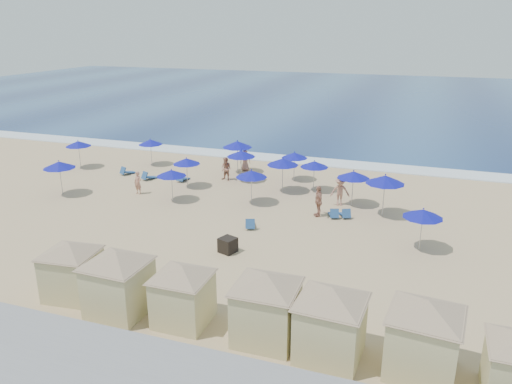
% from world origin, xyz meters
% --- Properties ---
extents(ground, '(160.00, 160.00, 0.00)m').
position_xyz_m(ground, '(0.00, 0.00, 0.00)').
color(ground, tan).
rests_on(ground, ground).
extents(ocean, '(160.00, 80.00, 0.06)m').
position_xyz_m(ocean, '(0.00, 55.00, 0.03)').
color(ocean, navy).
rests_on(ocean, ground).
extents(surf_line, '(160.00, 2.50, 0.08)m').
position_xyz_m(surf_line, '(0.00, 15.50, 0.04)').
color(surf_line, white).
rests_on(surf_line, ground).
extents(seawall, '(160.00, 6.10, 1.22)m').
position_xyz_m(seawall, '(0.00, -13.50, 0.65)').
color(seawall, gray).
rests_on(seawall, ground).
extents(trash_bin, '(0.97, 0.97, 0.76)m').
position_xyz_m(trash_bin, '(1.28, -2.97, 0.38)').
color(trash_bin, black).
rests_on(trash_bin, ground).
extents(cabana_0, '(4.29, 4.29, 2.71)m').
position_xyz_m(cabana_0, '(-3.21, -9.07, 1.55)').
color(cabana_0, beige).
rests_on(cabana_0, ground).
extents(cabana_1, '(4.67, 4.67, 2.93)m').
position_xyz_m(cabana_1, '(-0.64, -9.50, 1.68)').
color(cabana_1, beige).
rests_on(cabana_1, ground).
extents(cabana_2, '(4.24, 4.24, 2.66)m').
position_xyz_m(cabana_2, '(2.05, -9.29, 1.52)').
color(cabana_2, beige).
rests_on(cabana_2, ground).
extents(cabana_3, '(4.66, 4.66, 2.92)m').
position_xyz_m(cabana_3, '(5.38, -9.28, 1.67)').
color(cabana_3, beige).
rests_on(cabana_3, ground).
extents(cabana_4, '(4.62, 4.62, 2.91)m').
position_xyz_m(cabana_4, '(7.75, -9.50, 1.66)').
color(cabana_4, beige).
rests_on(cabana_4, ground).
extents(cabana_5, '(4.69, 4.69, 2.96)m').
position_xyz_m(cabana_5, '(10.76, -9.35, 1.69)').
color(cabana_5, beige).
rests_on(cabana_5, ground).
extents(umbrella_0, '(2.00, 2.00, 2.27)m').
position_xyz_m(umbrella_0, '(-15.83, 7.62, 1.97)').
color(umbrella_0, '#A5A8AD').
rests_on(umbrella_0, ground).
extents(umbrella_1, '(2.12, 2.12, 2.41)m').
position_xyz_m(umbrella_1, '(-12.65, 1.62, 2.09)').
color(umbrella_1, '#A5A8AD').
rests_on(umbrella_1, ground).
extents(umbrella_2, '(1.94, 1.94, 2.21)m').
position_xyz_m(umbrella_2, '(-10.86, 10.22, 1.91)').
color(umbrella_2, '#A5A8AD').
rests_on(umbrella_2, ground).
extents(umbrella_3, '(1.92, 1.92, 2.18)m').
position_xyz_m(umbrella_3, '(-5.03, 2.97, 1.89)').
color(umbrella_3, '#A5A8AD').
rests_on(umbrella_3, ground).
extents(umbrella_4, '(2.09, 2.09, 2.37)m').
position_xyz_m(umbrella_4, '(-2.39, 8.52, 2.06)').
color(umbrella_4, '#A5A8AD').
rests_on(umbrella_4, ground).
extents(umbrella_5, '(1.92, 1.92, 2.18)m').
position_xyz_m(umbrella_5, '(-5.44, 5.91, 1.89)').
color(umbrella_5, '#A5A8AD').
rests_on(umbrella_5, ground).
extents(umbrella_6, '(2.01, 2.01, 2.29)m').
position_xyz_m(umbrella_6, '(-0.03, 4.19, 1.98)').
color(umbrella_6, '#A5A8AD').
rests_on(umbrella_6, ground).
extents(umbrella_7, '(1.92, 1.92, 2.18)m').
position_xyz_m(umbrella_7, '(1.22, 9.99, 1.89)').
color(umbrella_7, '#A5A8AD').
rests_on(umbrella_7, ground).
extents(umbrella_8, '(2.05, 2.05, 2.34)m').
position_xyz_m(umbrella_8, '(6.09, 5.97, 2.03)').
color(umbrella_8, '#A5A8AD').
rests_on(umbrella_8, ground).
extents(umbrella_9, '(1.95, 1.95, 2.21)m').
position_xyz_m(umbrella_9, '(3.14, 7.97, 1.92)').
color(umbrella_9, '#A5A8AD').
rests_on(umbrella_9, ground).
extents(umbrella_10, '(2.31, 2.31, 2.63)m').
position_xyz_m(umbrella_10, '(8.12, 4.74, 2.28)').
color(umbrella_10, '#A5A8AD').
rests_on(umbrella_10, ground).
extents(umbrella_11, '(2.00, 2.00, 2.28)m').
position_xyz_m(umbrella_11, '(10.39, 0.50, 1.97)').
color(umbrella_11, '#A5A8AD').
rests_on(umbrella_11, ground).
extents(umbrella_12, '(2.28, 2.28, 2.59)m').
position_xyz_m(umbrella_12, '(-3.42, 10.46, 2.25)').
color(umbrella_12, '#A5A8AD').
rests_on(umbrella_12, ground).
extents(umbrella_13, '(2.16, 2.16, 2.46)m').
position_xyz_m(umbrella_13, '(1.17, 7.11, 2.13)').
color(umbrella_13, '#A5A8AD').
rests_on(umbrella_13, ground).
extents(beach_chair_0, '(0.97, 1.32, 0.66)m').
position_xyz_m(beach_chair_0, '(-11.27, 7.18, 0.23)').
color(beach_chair_0, navy).
rests_on(beach_chair_0, ground).
extents(beach_chair_1, '(1.00, 1.34, 0.67)m').
position_xyz_m(beach_chair_1, '(-9.00, 6.57, 0.23)').
color(beach_chair_1, navy).
rests_on(beach_chair_1, ground).
extents(beach_chair_2, '(0.57, 1.24, 0.68)m').
position_xyz_m(beach_chair_2, '(-6.45, 7.05, 0.23)').
color(beach_chair_2, navy).
rests_on(beach_chair_2, ground).
extents(beach_chair_3, '(0.88, 1.28, 0.65)m').
position_xyz_m(beach_chair_3, '(1.28, 0.35, 0.22)').
color(beach_chair_3, navy).
rests_on(beach_chair_3, ground).
extents(beach_chair_4, '(0.87, 1.26, 0.64)m').
position_xyz_m(beach_chair_4, '(5.40, 3.53, 0.22)').
color(beach_chair_4, navy).
rests_on(beach_chair_4, ground).
extents(beach_chair_5, '(0.93, 1.25, 0.63)m').
position_xyz_m(beach_chair_5, '(6.05, 3.76, 0.22)').
color(beach_chair_5, navy).
rests_on(beach_chair_5, ground).
extents(beachgoer_0, '(0.63, 0.47, 1.56)m').
position_xyz_m(beachgoer_0, '(-7.90, 3.47, 0.78)').
color(beachgoer_0, '#AC745F').
rests_on(beachgoer_0, ground).
extents(beachgoer_1, '(0.96, 0.81, 1.73)m').
position_xyz_m(beachgoer_1, '(-3.49, 8.33, 0.86)').
color(beachgoer_1, '#AC745F').
rests_on(beachgoer_1, ground).
extents(beachgoer_2, '(0.93, 1.20, 1.89)m').
position_xyz_m(beachgoer_2, '(4.47, 3.43, 0.95)').
color(beachgoer_2, '#AC745F').
rests_on(beachgoer_2, ground).
extents(beachgoer_3, '(1.33, 0.97, 1.85)m').
position_xyz_m(beachgoer_3, '(5.35, 5.74, 0.93)').
color(beachgoer_3, '#AC745F').
rests_on(beachgoer_3, ground).
extents(beachgoer_4, '(0.95, 0.78, 1.66)m').
position_xyz_m(beachgoer_4, '(-3.07, 11.19, 0.83)').
color(beachgoer_4, '#AC745F').
rests_on(beachgoer_4, ground).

